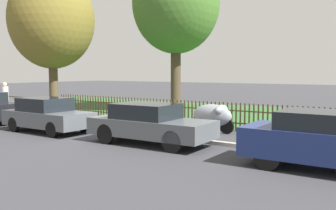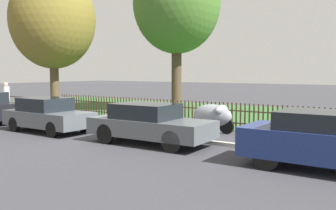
{
  "view_description": "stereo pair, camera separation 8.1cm",
  "coord_description": "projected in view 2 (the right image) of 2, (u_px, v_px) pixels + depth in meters",
  "views": [
    {
      "loc": [
        9.01,
        -10.77,
        2.38
      ],
      "look_at": [
        1.1,
        1.07,
        1.1
      ],
      "focal_mm": 40.0,
      "sensor_mm": 36.0,
      "label": 1
    },
    {
      "loc": [
        9.07,
        -10.73,
        2.38
      ],
      "look_at": [
        1.1,
        1.07,
        1.1
      ],
      "focal_mm": 40.0,
      "sensor_mm": 36.0,
      "label": 2
    }
  ],
  "objects": [
    {
      "name": "tree_nearest_kerb",
      "position": [
        53.0,
        20.0,
        22.81
      ],
      "size": [
        5.17,
        5.17,
        8.49
      ],
      "color": "brown",
      "rests_on": "ground"
    },
    {
      "name": "kerb_stone",
      "position": [
        130.0,
        133.0,
        14.2
      ],
      "size": [
        36.43,
        0.2,
        0.12
      ],
      "primitive_type": "cube",
      "color": "#B2ADA3",
      "rests_on": "ground"
    },
    {
      "name": "ground_plane",
      "position": [
        128.0,
        135.0,
        14.12
      ],
      "size": [
        120.0,
        120.0,
        0.0
      ],
      "primitive_type": "plane",
      "color": "#38383D"
    },
    {
      "name": "park_fence",
      "position": [
        173.0,
        112.0,
        16.61
      ],
      "size": [
        36.43,
        0.05,
        1.14
      ],
      "color": "brown",
      "rests_on": "ground"
    },
    {
      "name": "grass_strip",
      "position": [
        225.0,
        114.0,
        21.09
      ],
      "size": [
        36.43,
        10.76,
        0.01
      ],
      "primitive_type": "cube",
      "color": "#33602D",
      "rests_on": "ground"
    },
    {
      "name": "covered_motorcycle",
      "position": [
        213.0,
        115.0,
        14.57
      ],
      "size": [
        1.87,
        0.86,
        1.11
      ],
      "rotation": [
        0.0,
        0.0,
        -0.04
      ],
      "color": "black",
      "rests_on": "ground"
    },
    {
      "name": "parked_car_black_saloon",
      "position": [
        48.0,
        115.0,
        14.75
      ],
      "size": [
        3.77,
        1.69,
        1.35
      ],
      "rotation": [
        0.0,
        0.0,
        -0.01
      ],
      "color": "#51565B",
      "rests_on": "ground"
    },
    {
      "name": "parked_car_navy_estate",
      "position": [
        149.0,
        123.0,
        12.25
      ],
      "size": [
        4.19,
        1.78,
        1.33
      ],
      "rotation": [
        0.0,
        0.0,
        0.02
      ],
      "color": "#51565B",
      "rests_on": "ground"
    },
    {
      "name": "pedestrian_near_fence",
      "position": [
        6.0,
        96.0,
        20.7
      ],
      "size": [
        0.51,
        0.51,
        1.78
      ],
      "rotation": [
        0.0,
        0.0,
        0.9
      ],
      "color": "#7F6B51",
      "rests_on": "ground"
    },
    {
      "name": "parked_car_red_compact",
      "position": [
        328.0,
        141.0,
        8.91
      ],
      "size": [
        4.1,
        1.71,
        1.43
      ],
      "rotation": [
        0.0,
        0.0,
        -0.0
      ],
      "color": "navy",
      "rests_on": "ground"
    },
    {
      "name": "tree_behind_motorcycle",
      "position": [
        177.0,
        4.0,
        21.91
      ],
      "size": [
        5.14,
        5.14,
        9.33
      ],
      "color": "#473828",
      "rests_on": "ground"
    }
  ]
}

